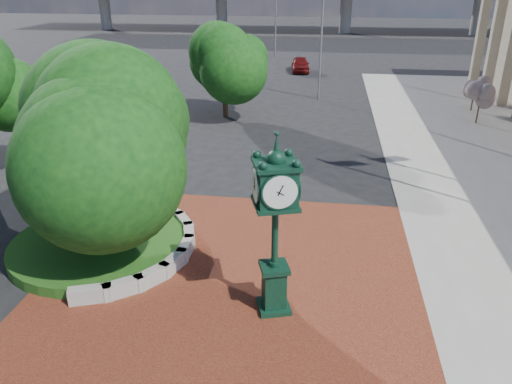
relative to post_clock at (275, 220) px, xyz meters
The scene contains 12 objects.
ground 4.20m from the post_clock, 121.37° to the left, with size 200.00×200.00×0.00m, color black.
plaza 3.66m from the post_clock, 135.03° to the left, with size 12.00×12.00×0.04m, color maroon.
planter_wall 5.65m from the post_clock, 149.06° to the left, with size 2.96×6.77×0.54m.
grass_bed 7.56m from the post_clock, 158.70° to the left, with size 6.10×6.10×0.40m, color #1A4513.
tree_planter 7.08m from the post_clock, 158.70° to the left, with size 5.20×5.20×6.33m.
tree_street 21.30m from the post_clock, 105.13° to the left, with size 4.40×4.40×5.45m.
post_clock is the anchor object (origin of this frame).
parked_car 38.11m from the post_clock, 92.32° to the left, with size 1.66×4.14×1.41m, color #5A0C0C.
street_lamp_near 26.77m from the post_clock, 88.34° to the left, with size 2.09×0.46×9.33m.
street_lamp_far 47.02m from the post_clock, 95.77° to the left, with size 2.32×0.41×10.35m.
shrub_mid 23.94m from the post_clock, 62.79° to the left, with size 1.20×1.20×2.20m.
shrub_far 27.12m from the post_clock, 65.10° to the left, with size 1.20×1.20×2.20m.
Camera 1 is at (2.74, -14.53, 9.12)m, focal length 35.00 mm.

